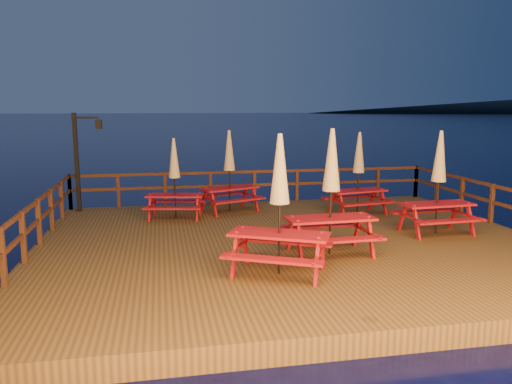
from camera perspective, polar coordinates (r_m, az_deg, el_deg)
The scene contains 11 objects.
ground at distance 12.21m, azimuth 4.09°, elevation -7.35°, with size 500.00×500.00×0.00m, color black.
deck at distance 12.15m, azimuth 4.10°, elevation -6.45°, with size 12.00×10.00×0.40m, color #473217.
deck_piles at distance 12.30m, azimuth 4.07°, elevation -8.68°, with size 11.44×9.44×1.40m.
railing at distance 13.61m, azimuth 2.22°, elevation -0.49°, with size 11.80×9.75×1.10m.
lamp_post at distance 16.05m, azimuth -19.31°, elevation 4.25°, with size 0.85×0.18×3.00m.
picnic_table_0 at distance 14.38m, azimuth -9.30°, elevation 1.68°, with size 1.84×1.62×2.30m.
picnic_table_1 at distance 10.80m, azimuth 8.57°, elevation 0.24°, with size 1.96×1.63×2.73m.
picnic_table_2 at distance 9.41m, azimuth 2.70°, elevation -1.20°, with size 2.38×2.23×2.70m.
picnic_table_3 at distance 15.05m, azimuth 11.63°, elevation 2.26°, with size 1.93×1.68×2.45m.
picnic_table_4 at distance 15.15m, azimuth -3.06°, elevation 2.56°, with size 2.14×1.97×2.48m.
picnic_table_5 at distance 13.27m, azimuth 20.12°, elevation 1.21°, with size 1.89×1.59×2.60m.
Camera 1 is at (-3.05, -11.26, 3.60)m, focal length 35.00 mm.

